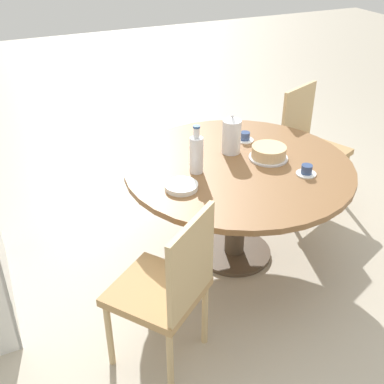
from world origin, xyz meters
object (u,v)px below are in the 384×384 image
object	(u,v)px
chair_a	(310,144)
cake_main	(269,153)
chair_b	(167,287)
water_bottle	(196,154)
cup_a	(245,137)
coffee_pot	(232,135)
cup_b	(306,171)

from	to	relation	value
chair_a	cake_main	xyz separation A→B (m)	(-0.44, 0.67, 0.25)
chair_b	water_bottle	distance (m)	0.86
chair_b	cake_main	world-z (taller)	chair_b
chair_b	cup_a	xyz separation A→B (m)	(0.93, -0.94, 0.24)
chair_b	coffee_pot	bearing A→B (deg)	-170.83
cake_main	chair_a	bearing A→B (deg)	-56.56
chair_a	coffee_pot	xyz separation A→B (m)	(-0.26, 0.84, 0.33)
chair_b	water_bottle	size ratio (longest dim) A/B	3.07
cake_main	cup_a	distance (m)	0.30
cake_main	chair_b	bearing A→B (deg)	123.90
chair_a	water_bottle	distance (m)	1.27
chair_a	cake_main	world-z (taller)	chair_a
cake_main	cup_b	bearing A→B (deg)	-160.35
chair_a	cake_main	distance (m)	0.84
coffee_pot	cup_a	world-z (taller)	coffee_pot
cup_a	cup_b	xyz separation A→B (m)	(-0.57, -0.10, 0.00)
coffee_pot	water_bottle	world-z (taller)	water_bottle
chair_b	coffee_pot	world-z (taller)	coffee_pot
cake_main	cup_b	distance (m)	0.29
chair_a	water_bottle	xyz separation A→B (m)	(-0.41, 1.15, 0.33)
chair_a	chair_b	world-z (taller)	same
chair_a	water_bottle	bearing A→B (deg)	177.32
chair_b	cup_b	xyz separation A→B (m)	(0.36, -1.03, 0.24)
coffee_pot	water_bottle	bearing A→B (deg)	115.69
cup_a	chair_b	bearing A→B (deg)	134.73
chair_b	chair_a	bearing A→B (deg)	176.33
cake_main	cup_a	bearing A→B (deg)	0.63
coffee_pot	chair_a	bearing A→B (deg)	-72.60
coffee_pot	cup_a	xyz separation A→B (m)	(0.12, -0.17, -0.09)
cup_a	coffee_pot	bearing A→B (deg)	124.98
chair_a	coffee_pot	size ratio (longest dim) A/B	3.55
chair_a	water_bottle	world-z (taller)	water_bottle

